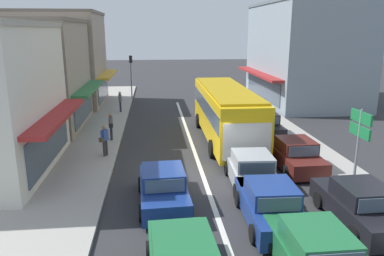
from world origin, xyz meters
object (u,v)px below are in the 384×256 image
(city_bus, at_px, (226,110))
(hatchback_adjacent_lane_trail, at_px, (313,253))
(sedan_adjacent_lane_lead, at_px, (270,205))
(parked_sedan_kerb_front, at_px, (360,206))
(sedan_queue_gap_filler, at_px, (252,171))
(traffic_light_downstreet, at_px, (131,70))
(parked_sedan_kerb_second, at_px, (295,155))
(pedestrian_far_walker, at_px, (105,139))
(pedestrian_browsing_midblock, at_px, (120,100))
(sedan_queue_far_back, at_px, (163,188))
(directional_road_sign, at_px, (360,132))
(parked_sedan_kerb_rear, at_px, (243,108))
(parked_sedan_kerb_third, at_px, (263,125))
(pedestrian_with_handbag_near, at_px, (111,125))

(city_bus, distance_m, hatchback_adjacent_lane_trail, 13.03)
(sedan_adjacent_lane_lead, distance_m, parked_sedan_kerb_front, 3.08)
(sedan_queue_gap_filler, height_order, traffic_light_downstreet, traffic_light_downstreet)
(parked_sedan_kerb_second, distance_m, traffic_light_downstreet, 21.53)
(pedestrian_far_walker, bearing_deg, pedestrian_browsing_midblock, 90.45)
(sedan_adjacent_lane_lead, relative_size, pedestrian_far_walker, 2.61)
(sedan_adjacent_lane_lead, distance_m, pedestrian_far_walker, 9.90)
(parked_sedan_kerb_second, bearing_deg, sedan_queue_far_back, -153.31)
(sedan_queue_far_back, bearing_deg, sedan_queue_gap_filler, 19.62)
(hatchback_adjacent_lane_trail, distance_m, directional_road_sign, 6.26)
(sedan_queue_gap_filler, height_order, parked_sedan_kerb_second, same)
(directional_road_sign, xyz_separation_m, pedestrian_far_walker, (-10.42, 5.81, -1.64))
(city_bus, relative_size, parked_sedan_kerb_second, 2.58)
(sedan_queue_far_back, distance_m, sedan_queue_gap_filler, 4.05)
(city_bus, relative_size, pedestrian_browsing_midblock, 6.67)
(sedan_queue_far_back, xyz_separation_m, parked_sedan_kerb_second, (6.44, 3.24, 0.00))
(sedan_queue_gap_filler, bearing_deg, sedan_adjacent_lane_lead, -93.28)
(hatchback_adjacent_lane_trail, height_order, traffic_light_downstreet, traffic_light_downstreet)
(parked_sedan_kerb_front, bearing_deg, sedan_queue_far_back, 161.78)
(hatchback_adjacent_lane_trail, relative_size, parked_sedan_kerb_rear, 0.87)
(pedestrian_browsing_midblock, bearing_deg, hatchback_adjacent_lane_trail, -72.41)
(parked_sedan_kerb_second, bearing_deg, parked_sedan_kerb_front, -87.40)
(city_bus, bearing_deg, pedestrian_far_walker, -159.76)
(city_bus, xyz_separation_m, directional_road_sign, (3.60, -8.33, 0.82))
(parked_sedan_kerb_second, distance_m, pedestrian_browsing_midblock, 16.37)
(sedan_queue_far_back, xyz_separation_m, pedestrian_far_walker, (-2.85, 5.63, 0.40))
(sedan_queue_far_back, relative_size, pedestrian_browsing_midblock, 2.62)
(sedan_adjacent_lane_lead, distance_m, parked_sedan_kerb_third, 11.44)
(sedan_queue_far_back, relative_size, traffic_light_downstreet, 1.02)
(parked_sedan_kerb_third, bearing_deg, pedestrian_with_handbag_near, -176.41)
(city_bus, height_order, parked_sedan_kerb_second, city_bus)
(city_bus, height_order, pedestrian_far_walker, city_bus)
(hatchback_adjacent_lane_trail, height_order, parked_sedan_kerb_rear, hatchback_adjacent_lane_trail)
(sedan_queue_far_back, distance_m, directional_road_sign, 7.84)
(parked_sedan_kerb_third, xyz_separation_m, traffic_light_downstreet, (-8.96, 13.58, 2.19))
(parked_sedan_kerb_rear, bearing_deg, city_bus, -112.29)
(pedestrian_far_walker, bearing_deg, parked_sedan_kerb_third, 20.64)
(sedan_queue_gap_filler, xyz_separation_m, parked_sedan_kerb_rear, (2.74, 13.09, 0.00))
(sedan_adjacent_lane_lead, xyz_separation_m, pedestrian_browsing_midblock, (-6.57, 18.48, 0.40))
(sedan_adjacent_lane_lead, xyz_separation_m, parked_sedan_kerb_third, (3.00, 11.04, 0.00))
(parked_sedan_kerb_front, relative_size, parked_sedan_kerb_second, 1.00)
(sedan_adjacent_lane_lead, distance_m, hatchback_adjacent_lane_trail, 3.00)
(parked_sedan_kerb_front, height_order, pedestrian_browsing_midblock, pedestrian_browsing_midblock)
(parked_sedan_kerb_third, bearing_deg, parked_sedan_kerb_rear, 90.79)
(parked_sedan_kerb_front, xyz_separation_m, parked_sedan_kerb_rear, (-0.13, 16.65, 0.00))
(traffic_light_downstreet, bearing_deg, parked_sedan_kerb_second, -65.83)
(parked_sedan_kerb_front, relative_size, directional_road_sign, 1.17)
(sedan_queue_far_back, height_order, pedestrian_with_handbag_near, pedestrian_with_handbag_near)
(sedan_queue_far_back, bearing_deg, pedestrian_far_walker, 116.86)
(parked_sedan_kerb_second, xyz_separation_m, directional_road_sign, (1.13, -3.42, 2.04))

